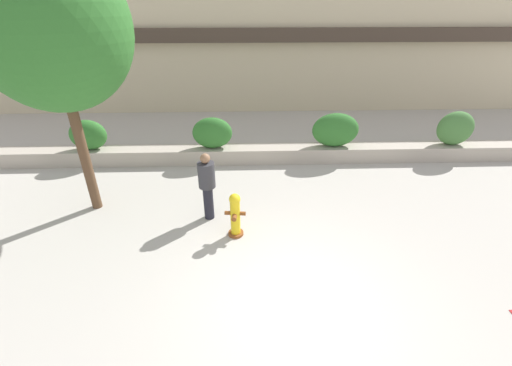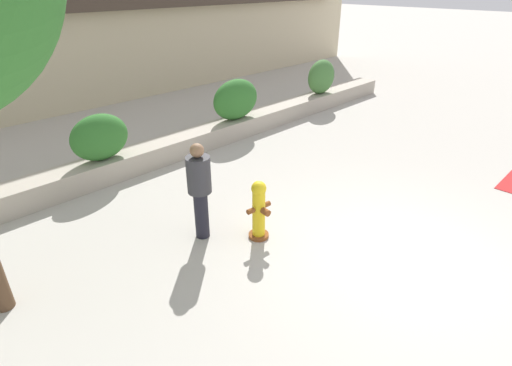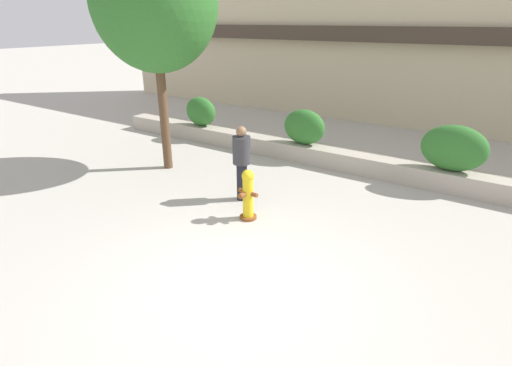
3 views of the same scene
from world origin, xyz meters
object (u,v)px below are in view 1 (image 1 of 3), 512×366
Objects in this scene: hedge_bush_1 at (212,133)px; street_tree at (50,29)px; hedge_bush_3 at (455,128)px; hedge_bush_0 at (88,135)px; hedge_bush_2 at (335,130)px; fire_hydrant at (235,215)px; pedestrian at (207,183)px.

street_tree is at bearing -136.85° from hedge_bush_1.
hedge_bush_3 is (7.88, 0.00, 0.06)m from hedge_bush_1.
hedge_bush_0 is 7.87m from hedge_bush_2.
hedge_bush_0 is at bearing 139.81° from fire_hydrant.
hedge_bush_2 is 1.27× the size of hedge_bush_3.
street_tree reaches higher than pedestrian.
hedge_bush_2 reaches higher than fire_hydrant.
hedge_bush_1 is at bearing 101.28° from fire_hydrant.
pedestrian is (0.13, -3.26, -0.02)m from hedge_bush_1.
hedge_bush_0 is 4.37m from street_tree.
hedge_bush_1 is at bearing 0.00° from hedge_bush_0.
hedge_bush_0 is 3.92m from hedge_bush_1.
street_tree is at bearing -68.20° from hedge_bush_0.
hedge_bush_2 is 0.25× the size of street_tree.
hedge_bush_1 is 0.21× the size of street_tree.
street_tree is at bearing -158.56° from hedge_bush_2.
hedge_bush_3 reaches higher than hedge_bush_0.
fire_hydrant is at bearing -128.43° from hedge_bush_2.
street_tree reaches higher than hedge_bush_1.
hedge_bush_3 is at bearing 0.00° from hedge_bush_2.
hedge_bush_3 is at bearing 0.00° from hedge_bush_0.
hedge_bush_0 is 0.98× the size of hedge_bush_3.
hedge_bush_2 is at bearing 40.47° from pedestrian.
street_tree reaches higher than hedge_bush_0.
hedge_bush_2 is at bearing 21.44° from street_tree.
fire_hydrant is at bearing -40.19° from hedge_bush_0.
hedge_bush_2 is at bearing 51.57° from fire_hydrant.
hedge_bush_3 is 11.52m from street_tree.
fire_hydrant is at bearing -78.72° from hedge_bush_1.
hedge_bush_3 is at bearing 29.32° from fire_hydrant.
hedge_bush_0 is 0.19× the size of street_tree.
fire_hydrant is (-3.16, -3.98, -0.50)m from hedge_bush_2.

